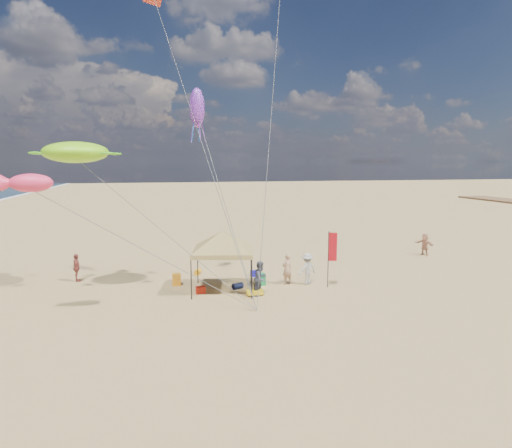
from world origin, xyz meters
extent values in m
plane|color=tan|center=(0.00, 0.00, 0.00)|extent=(280.00, 280.00, 0.00)
cylinder|color=black|center=(-2.91, 6.26, 1.08)|extent=(0.06, 0.06, 2.16)
cylinder|color=black|center=(0.27, 5.65, 1.08)|extent=(0.06, 0.06, 2.16)
cylinder|color=black|center=(-3.52, 3.08, 1.08)|extent=(0.06, 0.06, 2.16)
cylinder|color=black|center=(-0.35, 2.47, 1.08)|extent=(0.06, 0.06, 2.16)
cube|color=#A48B49|center=(-1.63, 4.36, 2.29)|extent=(3.90, 3.90, 0.26)
pyramid|color=#A48B49|center=(-1.63, 4.36, 3.50)|extent=(6.43, 6.43, 1.08)
cylinder|color=black|center=(4.47, 3.71, 1.67)|extent=(0.04, 0.04, 3.34)
cube|color=red|center=(4.69, 3.61, 2.44)|extent=(0.45, 0.22, 1.67)
cube|color=red|center=(-2.95, 4.12, 0.19)|extent=(0.54, 0.38, 0.38)
cube|color=#1A15AE|center=(0.81, 7.11, 0.19)|extent=(0.54, 0.38, 0.38)
cylinder|color=black|center=(-0.77, 4.48, 0.18)|extent=(0.69, 0.54, 0.36)
cylinder|color=orange|center=(-2.75, 8.33, 0.18)|extent=(0.54, 0.69, 0.36)
cube|color=#18843F|center=(0.74, 5.05, 0.35)|extent=(0.50, 0.50, 0.70)
cube|color=orange|center=(-4.20, 6.06, 0.35)|extent=(0.50, 0.50, 0.70)
cube|color=gray|center=(-0.02, 2.95, 0.14)|extent=(0.34, 0.30, 0.28)
cube|color=yellow|center=(-0.07, 3.03, 0.20)|extent=(0.90, 0.50, 0.24)
imported|color=tan|center=(2.32, 4.86, 0.94)|extent=(0.81, 0.70, 1.89)
imported|color=#3D4153|center=(0.27, 3.02, 0.96)|extent=(1.18, 1.17, 1.92)
imported|color=beige|center=(3.50, 4.62, 0.94)|extent=(1.38, 1.06, 1.89)
imported|color=#964139|center=(-10.17, 8.23, 0.87)|extent=(0.63, 1.08, 1.73)
imported|color=tan|center=(15.26, 10.57, 0.88)|extent=(1.15, 1.71, 1.77)
ellipsoid|color=#88EB16|center=(-9.34, 5.21, 7.83)|extent=(3.81, 3.24, 1.14)
ellipsoid|color=#FF3362|center=(-10.53, 0.97, 6.41)|extent=(2.01, 1.32, 0.82)
ellipsoid|color=purple|center=(-2.74, 6.66, 10.45)|extent=(0.90, 0.90, 2.31)
camera|label=1|loc=(-5.03, -20.13, 7.34)|focal=31.13mm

